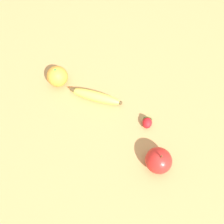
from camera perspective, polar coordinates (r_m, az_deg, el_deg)
ground_plane at (r=0.80m, az=4.66°, el=1.12°), size 3.00×3.00×0.00m
banana at (r=0.80m, az=-4.46°, el=4.16°), size 0.17×0.15×0.04m
orange at (r=0.85m, az=-14.06°, el=9.02°), size 0.08×0.08×0.08m
strawberry at (r=0.76m, az=9.20°, el=-2.56°), size 0.05×0.05×0.03m
apple at (r=0.70m, az=12.05°, el=-12.27°), size 0.08×0.08×0.09m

